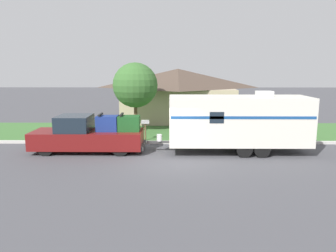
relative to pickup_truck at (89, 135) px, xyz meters
name	(u,v)px	position (x,y,z in m)	size (l,w,h in m)	color
ground_plane	(169,161)	(4.28, -1.79, -0.90)	(120.00, 120.00, 0.00)	#47474C
curb_strip	(169,142)	(4.28, 1.96, -0.83)	(80.00, 0.30, 0.14)	beige
lawn_strip	(170,131)	(4.28, 5.61, -0.89)	(80.00, 7.00, 0.03)	#3D6B33
house_across_street	(178,94)	(4.93, 11.11, 1.35)	(9.79, 7.17, 4.35)	tan
pickup_truck	(89,135)	(0.00, 0.00, 0.00)	(5.93, 2.05, 2.05)	black
travel_trailer	(238,120)	(7.91, 0.00, 0.81)	(8.42, 2.47, 3.25)	black
mailbox	(145,125)	(2.80, 2.64, 0.09)	(0.48, 0.20, 1.29)	brown
tree_in_yard	(135,85)	(1.92, 5.43, 2.35)	(3.06, 3.06, 4.79)	brown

